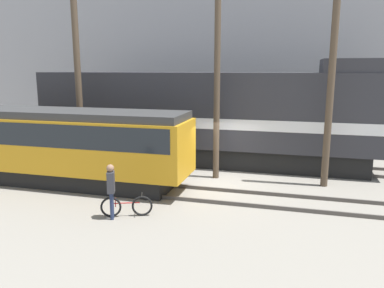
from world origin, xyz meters
name	(u,v)px	position (x,y,z in m)	size (l,w,h in m)	color
ground_plane	(219,183)	(0.00, 0.00, 0.00)	(120.00, 120.00, 0.00)	gray
track_near	(210,195)	(0.00, -1.87, 0.07)	(60.00, 1.51, 0.14)	#47423D
track_far	(232,163)	(0.00, 3.26, 0.07)	(60.00, 1.51, 0.14)	#47423D
building_backdrop	(252,68)	(0.00, 11.36, 4.84)	(37.25, 6.00, 9.69)	#99999E
freight_locomotive	(205,116)	(-1.39, 3.26, 2.43)	(17.13, 3.04, 5.21)	black
streetcar	(40,141)	(-7.35, -1.87, 1.79)	(12.94, 2.54, 3.14)	black
bicycle	(127,206)	(-2.20, -4.49, 0.35)	(1.61, 0.73, 0.75)	black
person	(111,186)	(-2.58, -4.79, 1.11)	(0.34, 0.42, 1.81)	#232D4C
utility_pole_left	(79,86)	(-6.97, 0.70, 3.98)	(0.30, 0.30, 7.97)	#4C3D2D
utility_pole_center	(217,89)	(-0.29, 0.70, 3.92)	(0.27, 0.27, 7.85)	#4C3D2D
utility_pole_right	(331,78)	(4.29, 0.70, 4.41)	(0.28, 0.28, 8.83)	#4C3D2D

